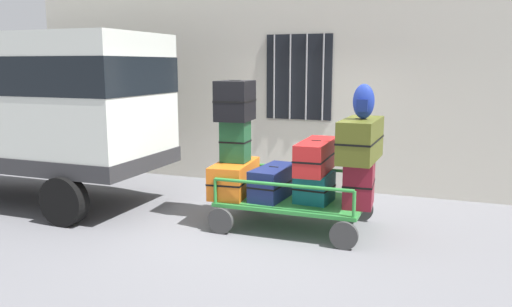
{
  "coord_description": "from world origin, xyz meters",
  "views": [
    {
      "loc": [
        2.19,
        -6.5,
        2.23
      ],
      "look_at": [
        -0.32,
        0.05,
        1.0
      ],
      "focal_mm": 35.89,
      "sensor_mm": 36.0,
      "label": 1
    }
  ],
  "objects": [
    {
      "name": "cart_railing",
      "position": [
        0.23,
        0.05,
        0.68
      ],
      "size": [
        1.89,
        1.16,
        0.35
      ],
      "color": "#2D8438",
      "rests_on": "luggage_cart"
    },
    {
      "name": "suitcase_left_top",
      "position": [
        -0.65,
        0.09,
        1.73
      ],
      "size": [
        0.51,
        0.64,
        0.56
      ],
      "color": "black",
      "rests_on": "suitcase_left_middle"
    },
    {
      "name": "suitcase_midright_middle",
      "position": [
        1.12,
        0.05,
        1.27
      ],
      "size": [
        0.46,
        1.05,
        0.54
      ],
      "color": "#4C5119",
      "rests_on": "suitcase_midright_bottom"
    },
    {
      "name": "suitcase_left_middle",
      "position": [
        -0.65,
        0.09,
        1.15
      ],
      "size": [
        0.4,
        0.35,
        0.59
      ],
      "color": "#194C28",
      "rests_on": "suitcase_left_bottom"
    },
    {
      "name": "ground_plane",
      "position": [
        0.0,
        0.0,
        0.0
      ],
      "size": [
        40.0,
        40.0,
        0.0
      ],
      "primitive_type": "plane",
      "color": "slate"
    },
    {
      "name": "suitcase_center_middle",
      "position": [
        0.53,
        0.08,
        1.02
      ],
      "size": [
        0.4,
        1.08,
        0.42
      ],
      "color": "#B21E1E",
      "rests_on": "suitcase_center_bottom"
    },
    {
      "name": "backpack",
      "position": [
        1.14,
        0.0,
        1.77
      ],
      "size": [
        0.27,
        0.22,
        0.44
      ],
      "color": "navy",
      "rests_on": "suitcase_midright_middle"
    },
    {
      "name": "luggage_cart",
      "position": [
        0.23,
        0.05,
        0.34
      ],
      "size": [
        2.0,
        1.3,
        0.4
      ],
      "color": "#2D8438",
      "rests_on": "ground"
    },
    {
      "name": "van",
      "position": [
        -4.17,
        -0.1,
        1.65
      ],
      "size": [
        4.39,
        1.99,
        2.69
      ],
      "color": "silver",
      "rests_on": "ground"
    },
    {
      "name": "suitcase_midleft_bottom",
      "position": [
        -0.06,
        0.06,
        0.61
      ],
      "size": [
        0.46,
        0.96,
        0.43
      ],
      "color": "navy",
      "rests_on": "luggage_cart"
    },
    {
      "name": "suitcase_center_bottom",
      "position": [
        0.53,
        0.02,
        0.6
      ],
      "size": [
        0.49,
        0.53,
        0.41
      ],
      "color": "#0F5960",
      "rests_on": "luggage_cart"
    },
    {
      "name": "suitcase_midright_bottom",
      "position": [
        1.12,
        0.05,
        0.7
      ],
      "size": [
        0.42,
        0.62,
        0.6
      ],
      "color": "maroon",
      "rests_on": "luggage_cart"
    },
    {
      "name": "building_wall",
      "position": [
        -0.0,
        2.52,
        2.5
      ],
      "size": [
        12.0,
        0.38,
        5.0
      ],
      "color": "beige",
      "rests_on": "ground"
    },
    {
      "name": "suitcase_left_bottom",
      "position": [
        -0.65,
        0.05,
        0.63
      ],
      "size": [
        0.58,
        1.11,
        0.46
      ],
      "color": "orange",
      "rests_on": "luggage_cart"
    }
  ]
}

